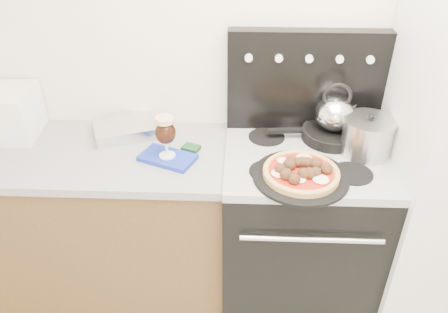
# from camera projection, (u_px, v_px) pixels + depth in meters

# --- Properties ---
(room_shell) EXTENTS (3.52, 3.01, 2.52)m
(room_shell) POSITION_uv_depth(u_px,v_px,m) (329.00, 231.00, 1.12)
(room_shell) COLOR #BCB5A9
(room_shell) RESTS_ON ground
(base_cabinet) EXTENTS (1.45, 0.60, 0.86)m
(base_cabinet) POSITION_uv_depth(u_px,v_px,m) (91.00, 223.00, 2.36)
(base_cabinet) COLOR brown
(base_cabinet) RESTS_ON ground
(countertop) EXTENTS (1.48, 0.63, 0.04)m
(countertop) POSITION_uv_depth(u_px,v_px,m) (76.00, 153.00, 2.11)
(countertop) COLOR #949498
(countertop) RESTS_ON base_cabinet
(stove_body) EXTENTS (0.76, 0.65, 0.88)m
(stove_body) POSITION_uv_depth(u_px,v_px,m) (297.00, 231.00, 2.29)
(stove_body) COLOR black
(stove_body) RESTS_ON ground
(cooktop) EXTENTS (0.76, 0.65, 0.04)m
(cooktop) POSITION_uv_depth(u_px,v_px,m) (306.00, 158.00, 2.04)
(cooktop) COLOR #ADADB2
(cooktop) RESTS_ON stove_body
(backguard) EXTENTS (0.76, 0.08, 0.50)m
(backguard) POSITION_uv_depth(u_px,v_px,m) (305.00, 81.00, 2.13)
(backguard) COLOR black
(backguard) RESTS_ON cooktop
(foil_sheet) EXTENTS (0.37, 0.32, 0.06)m
(foil_sheet) POSITION_uv_depth(u_px,v_px,m) (126.00, 129.00, 2.21)
(foil_sheet) COLOR white
(foil_sheet) RESTS_ON countertop
(oven_mitt) EXTENTS (0.29, 0.23, 0.02)m
(oven_mitt) POSITION_uv_depth(u_px,v_px,m) (168.00, 158.00, 2.03)
(oven_mitt) COLOR #1B31AC
(oven_mitt) RESTS_ON countertop
(beer_glass) EXTENTS (0.10, 0.10, 0.21)m
(beer_glass) POSITION_uv_depth(u_px,v_px,m) (166.00, 137.00, 1.96)
(beer_glass) COLOR black
(beer_glass) RESTS_ON oven_mitt
(pizza_pan) EXTENTS (0.51, 0.51, 0.01)m
(pizza_pan) POSITION_uv_depth(u_px,v_px,m) (301.00, 177.00, 1.87)
(pizza_pan) COLOR black
(pizza_pan) RESTS_ON cooktop
(pizza) EXTENTS (0.40, 0.40, 0.05)m
(pizza) POSITION_uv_depth(u_px,v_px,m) (301.00, 171.00, 1.86)
(pizza) COLOR tan
(pizza) RESTS_ON pizza_pan
(skillet) EXTENTS (0.31, 0.31, 0.05)m
(skillet) POSITION_uv_depth(u_px,v_px,m) (331.00, 134.00, 2.14)
(skillet) COLOR black
(skillet) RESTS_ON cooktop
(tea_kettle) EXTENTS (0.23, 0.23, 0.20)m
(tea_kettle) POSITION_uv_depth(u_px,v_px,m) (335.00, 111.00, 2.07)
(tea_kettle) COLOR silver
(tea_kettle) RESTS_ON skillet
(stock_pot) EXTENTS (0.29, 0.29, 0.17)m
(stock_pot) POSITION_uv_depth(u_px,v_px,m) (367.00, 137.00, 2.00)
(stock_pot) COLOR #B4B4B4
(stock_pot) RESTS_ON cooktop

